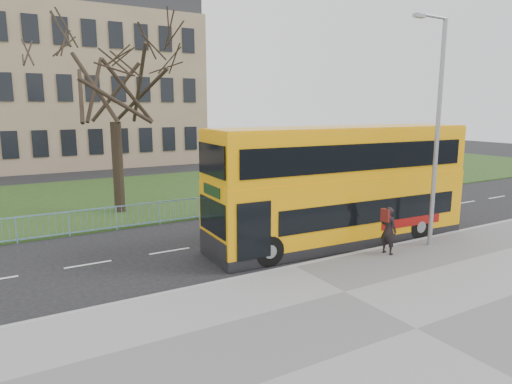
% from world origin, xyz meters
% --- Properties ---
extents(ground, '(120.00, 120.00, 0.00)m').
position_xyz_m(ground, '(0.00, 0.00, 0.00)').
color(ground, black).
rests_on(ground, ground).
extents(pavement, '(80.00, 10.50, 0.12)m').
position_xyz_m(pavement, '(0.00, -6.75, 0.06)').
color(pavement, slate).
rests_on(pavement, ground).
extents(kerb, '(80.00, 0.20, 0.14)m').
position_xyz_m(kerb, '(0.00, -1.55, 0.07)').
color(kerb, gray).
rests_on(kerb, ground).
extents(grass_verge, '(80.00, 15.40, 0.08)m').
position_xyz_m(grass_verge, '(0.00, 14.30, 0.04)').
color(grass_verge, '#1B3814').
rests_on(grass_verge, ground).
extents(guard_railing, '(40.00, 0.12, 1.10)m').
position_xyz_m(guard_railing, '(0.00, 6.60, 0.55)').
color(guard_railing, '#78ADD5').
rests_on(guard_railing, ground).
extents(bare_tree, '(7.74, 7.74, 11.05)m').
position_xyz_m(bare_tree, '(-3.00, 10.00, 5.61)').
color(bare_tree, black).
rests_on(bare_tree, grass_verge).
extents(civic_building, '(30.00, 15.00, 14.00)m').
position_xyz_m(civic_building, '(-5.00, 35.00, 7.00)').
color(civic_building, '#8E795A').
rests_on(civic_building, ground).
extents(yellow_bus, '(11.20, 3.23, 4.64)m').
position_xyz_m(yellow_bus, '(3.42, 0.13, 2.49)').
color(yellow_bus, '#F5A30A').
rests_on(yellow_bus, ground).
extents(pedestrian, '(0.52, 0.70, 1.76)m').
position_xyz_m(pedestrian, '(3.73, -2.21, 1.00)').
color(pedestrian, black).
rests_on(pedestrian, pavement).
extents(street_lamp, '(1.81, 0.28, 8.52)m').
position_xyz_m(street_lamp, '(5.89, -2.25, 4.79)').
color(street_lamp, gray).
rests_on(street_lamp, pavement).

